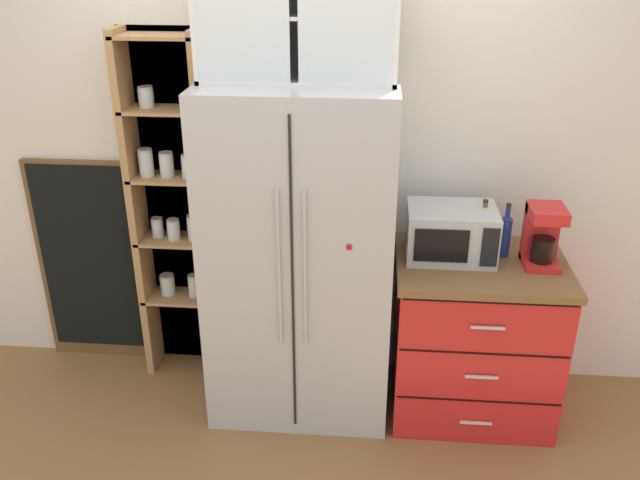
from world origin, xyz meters
The scene contains 13 objects.
ground_plane centered at (0.00, 0.00, 0.00)m, with size 10.66×10.66×0.00m, color olive.
wall_back_cream centered at (0.00, 0.40, 1.27)m, with size 4.96×0.10×2.55m, color silver.
refrigerator centered at (0.00, 0.02, 0.88)m, with size 0.93×0.68×1.76m.
pantry_shelf_column centered at (-0.72, 0.30, 1.01)m, with size 0.48×0.25×1.96m.
counter_cabinet centered at (0.92, 0.03, 0.44)m, with size 0.85×0.68×0.88m.
microwave centered at (0.76, 0.08, 1.01)m, with size 0.44×0.33×0.26m.
coffee_maker centered at (1.19, 0.03, 1.04)m, with size 0.17×0.20×0.31m.
mug_navy centered at (0.92, 0.03, 0.93)m, with size 0.12×0.09×0.09m.
mug_sage centered at (0.92, 0.10, 0.93)m, with size 0.11×0.08×0.10m.
bottle_cobalt centered at (1.03, 0.11, 1.01)m, with size 0.06×0.06×0.28m.
bottle_amber centered at (0.92, 0.11, 1.02)m, with size 0.06×0.06×0.30m.
upper_cabinet centered at (0.00, 0.07, 2.05)m, with size 0.89×0.32×0.57m.
chalkboard_menu centered at (-1.28, 0.33, 0.63)m, with size 0.60×0.04×1.25m.
Camera 1 is at (0.36, -3.00, 2.37)m, focal length 37.25 mm.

